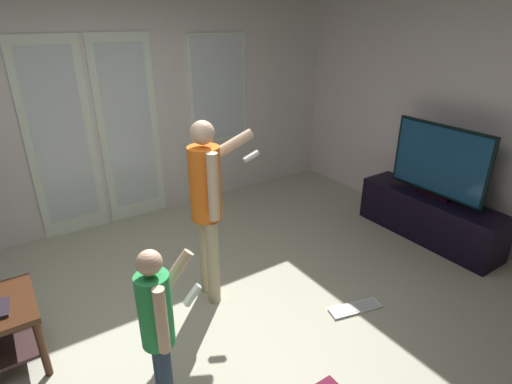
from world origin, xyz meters
TOP-DOWN VIEW (x-y plane):
  - ground_plane at (0.00, 0.00)m, footprint 6.39×4.75m
  - wall_back_with_doors at (0.04, 2.34)m, footprint 6.39×0.09m
  - wall_right_plain at (3.16, 0.00)m, footprint 0.06×4.75m
  - tv_stand at (2.82, 0.05)m, footprint 0.42×1.51m
  - flat_screen_tv at (2.82, 0.05)m, footprint 0.08×1.02m
  - person_adult at (0.43, 0.46)m, footprint 0.69×0.41m
  - person_child at (-0.33, -0.40)m, footprint 0.41×0.31m
  - loose_keyboard at (1.31, -0.36)m, footprint 0.46×0.23m

SIDE VIEW (x-z plane):
  - ground_plane at x=0.00m, z-range -0.02..0.00m
  - loose_keyboard at x=1.31m, z-range 0.00..0.02m
  - tv_stand at x=2.82m, z-range 0.00..0.48m
  - person_child at x=-0.33m, z-range 0.11..1.26m
  - flat_screen_tv at x=2.82m, z-range 0.48..1.24m
  - person_adult at x=0.43m, z-range 0.16..1.68m
  - wall_back_with_doors at x=0.04m, z-range -0.03..2.64m
  - wall_right_plain at x=3.16m, z-range 0.00..2.65m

